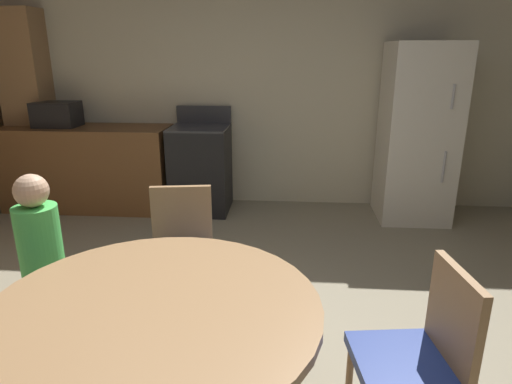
# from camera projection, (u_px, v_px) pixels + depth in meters

# --- Properties ---
(ground_plane) EXTENTS (14.00, 14.00, 0.00)m
(ground_plane) POSITION_uv_depth(u_px,v_px,m) (219.00, 375.00, 2.39)
(ground_plane) COLOR gray
(wall_back) EXTENTS (6.05, 0.12, 2.70)m
(wall_back) POSITION_uv_depth(u_px,v_px,m) (258.00, 82.00, 4.81)
(wall_back) COLOR beige
(wall_back) RESTS_ON ground
(kitchen_counter) EXTENTS (1.79, 0.60, 0.90)m
(kitchen_counter) POSITION_uv_depth(u_px,v_px,m) (89.00, 168.00, 4.83)
(kitchen_counter) COLOR brown
(kitchen_counter) RESTS_ON ground
(pantry_column) EXTENTS (0.44, 0.36, 2.10)m
(pantry_column) POSITION_uv_depth(u_px,v_px,m) (31.00, 110.00, 4.87)
(pantry_column) COLOR #9E754C
(pantry_column) RESTS_ON ground
(oven_range) EXTENTS (0.60, 0.60, 1.10)m
(oven_range) POSITION_uv_depth(u_px,v_px,m) (201.00, 168.00, 4.74)
(oven_range) COLOR black
(oven_range) RESTS_ON ground
(refrigerator) EXTENTS (0.68, 0.68, 1.76)m
(refrigerator) POSITION_uv_depth(u_px,v_px,m) (417.00, 134.00, 4.41)
(refrigerator) COLOR silver
(refrigerator) RESTS_ON ground
(microwave) EXTENTS (0.44, 0.32, 0.26)m
(microwave) POSITION_uv_depth(u_px,v_px,m) (57.00, 114.00, 4.68)
(microwave) COLOR black
(microwave) RESTS_ON kitchen_counter
(dining_table) EXTENTS (1.28, 1.28, 0.76)m
(dining_table) POSITION_uv_depth(u_px,v_px,m) (156.00, 339.00, 1.71)
(dining_table) COLOR #9E754C
(dining_table) RESTS_ON ground
(chair_east) EXTENTS (0.45, 0.45, 0.87)m
(chair_east) POSITION_uv_depth(u_px,v_px,m) (421.00, 353.00, 1.79)
(chair_east) COLOR #9E754C
(chair_east) RESTS_ON ground
(chair_north) EXTENTS (0.46, 0.46, 0.87)m
(chair_north) POSITION_uv_depth(u_px,v_px,m) (182.00, 248.00, 2.75)
(chair_north) COLOR #9E754C
(chair_north) RESTS_ON ground
(person_child) EXTENTS (0.31, 0.31, 1.09)m
(person_child) POSITION_uv_depth(u_px,v_px,m) (44.00, 267.00, 2.34)
(person_child) COLOR #665B51
(person_child) RESTS_ON ground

